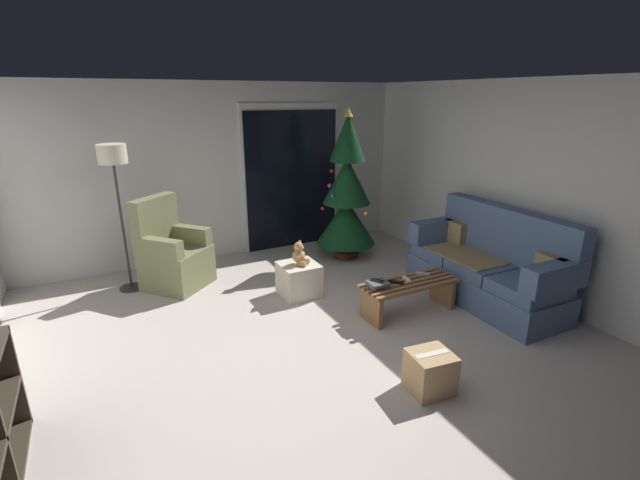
{
  "coord_description": "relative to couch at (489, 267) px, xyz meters",
  "views": [
    {
      "loc": [
        -1.63,
        -3.22,
        2.31
      ],
      "look_at": [
        0.4,
        0.7,
        0.85
      ],
      "focal_mm": 24.68,
      "sensor_mm": 36.0,
      "label": 1
    }
  ],
  "objects": [
    {
      "name": "patio_door_frame",
      "position": [
        -1.23,
        2.88,
        0.7
      ],
      "size": [
        1.6,
        0.02,
        2.2
      ],
      "primitive_type": "cube",
      "color": "silver",
      "rests_on": "ground"
    },
    {
      "name": "armchair",
      "position": [
        -3.22,
        2.11,
        0.0
      ],
      "size": [
        0.97,
        0.97,
        1.13
      ],
      "color": "olive",
      "rests_on": "ground"
    },
    {
      "name": "wall_back",
      "position": [
        -2.32,
        2.95,
        0.85
      ],
      "size": [
        5.72,
        0.12,
        2.5
      ],
      "primitive_type": "cube",
      "color": "silver",
      "rests_on": "ground"
    },
    {
      "name": "christmas_tree",
      "position": [
        -0.76,
        2.0,
        0.55
      ],
      "size": [
        0.86,
        0.86,
        2.15
      ],
      "color": "#4C1E19",
      "rests_on": "ground"
    },
    {
      "name": "patio_door_glass",
      "position": [
        -1.23,
        2.86,
        0.65
      ],
      "size": [
        1.5,
        0.02,
        2.1
      ],
      "primitive_type": "cube",
      "color": "black",
      "rests_on": "ground"
    },
    {
      "name": "floor_lamp",
      "position": [
        -3.73,
        2.24,
        1.11
      ],
      "size": [
        0.32,
        0.32,
        1.78
      ],
      "color": "#2D2D30",
      "rests_on": "ground"
    },
    {
      "name": "coffee_table",
      "position": [
        -1.06,
        0.13,
        -0.15
      ],
      "size": [
        1.1,
        0.4,
        0.38
      ],
      "color": "olive",
      "rests_on": "ground"
    },
    {
      "name": "ottoman",
      "position": [
        -1.94,
        1.11,
        -0.2
      ],
      "size": [
        0.44,
        0.44,
        0.4
      ],
      "primitive_type": "cube",
      "color": "beige",
      "rests_on": "ground"
    },
    {
      "name": "remote_silver",
      "position": [
        -0.8,
        0.23,
        -0.01
      ],
      "size": [
        0.14,
        0.14,
        0.02
      ],
      "primitive_type": "cube",
      "rotation": [
        0.0,
        0.0,
        0.76
      ],
      "color": "#ADADB2",
      "rests_on": "coffee_table"
    },
    {
      "name": "couch",
      "position": [
        0.0,
        0.0,
        0.0
      ],
      "size": [
        0.82,
        1.96,
        1.08
      ],
      "color": "slate",
      "rests_on": "ground"
    },
    {
      "name": "book_stack",
      "position": [
        -1.45,
        0.17,
        0.01
      ],
      "size": [
        0.23,
        0.21,
        0.06
      ],
      "color": "#4C4C51",
      "rests_on": "coffee_table"
    },
    {
      "name": "remote_white",
      "position": [
        -1.06,
        0.17,
        -0.01
      ],
      "size": [
        0.08,
        0.16,
        0.02
      ],
      "primitive_type": "cube",
      "rotation": [
        0.0,
        0.0,
        6.06
      ],
      "color": "silver",
      "rests_on": "coffee_table"
    },
    {
      "name": "teddy_bear_honey",
      "position": [
        -1.93,
        1.1,
        0.12
      ],
      "size": [
        0.21,
        0.22,
        0.29
      ],
      "color": "tan",
      "rests_on": "ottoman"
    },
    {
      "name": "remote_black",
      "position": [
        -1.21,
        0.17,
        -0.01
      ],
      "size": [
        0.13,
        0.15,
        0.02
      ],
      "primitive_type": "cube",
      "rotation": [
        0.0,
        0.0,
        0.61
      ],
      "color": "black",
      "rests_on": "coffee_table"
    },
    {
      "name": "cardboard_box_taped_mid_floor",
      "position": [
        -1.75,
        -1.03,
        -0.23
      ],
      "size": [
        0.37,
        0.36,
        0.34
      ],
      "color": "tan",
      "rests_on": "ground"
    },
    {
      "name": "ground_plane",
      "position": [
        -2.32,
        -0.11,
        -0.4
      ],
      "size": [
        7.0,
        7.0,
        0.0
      ],
      "primitive_type": "plane",
      "color": "#BCB2A8"
    },
    {
      "name": "wall_right",
      "position": [
        0.54,
        -0.11,
        0.85
      ],
      "size": [
        0.12,
        6.0,
        2.5
      ],
      "primitive_type": "cube",
      "color": "silver",
      "rests_on": "ground"
    },
    {
      "name": "cell_phone",
      "position": [
        -1.45,
        0.19,
        0.05
      ],
      "size": [
        0.13,
        0.16,
        0.01
      ],
      "primitive_type": "cube",
      "rotation": [
        0.0,
        0.0,
        0.45
      ],
      "color": "black",
      "rests_on": "book_stack"
    }
  ]
}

